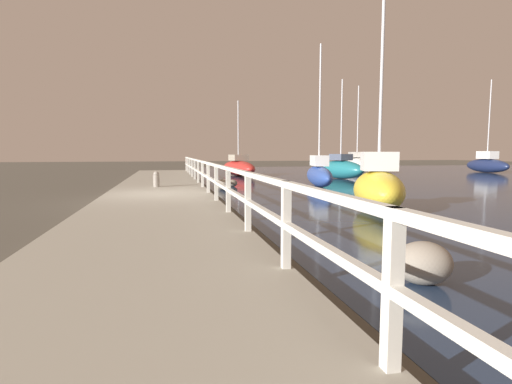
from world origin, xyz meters
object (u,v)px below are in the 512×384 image
at_px(mooring_bollard, 156,179).
at_px(sailboat_teal, 341,168).
at_px(sailboat_blue, 319,174).
at_px(sailboat_yellow, 378,187).
at_px(sailboat_white, 357,165).
at_px(sailboat_navy, 487,164).
at_px(sailboat_red, 238,167).

distance_m(mooring_bollard, sailboat_teal, 12.80).
distance_m(mooring_bollard, sailboat_blue, 7.80).
relative_size(sailboat_teal, sailboat_yellow, 0.85).
height_order(mooring_bollard, sailboat_yellow, sailboat_yellow).
relative_size(sailboat_white, sailboat_teal, 1.08).
bearing_deg(sailboat_teal, sailboat_blue, -137.32).
bearing_deg(sailboat_navy, sailboat_yellow, -131.08).
relative_size(sailboat_red, sailboat_white, 0.80).
xyz_separation_m(sailboat_red, sailboat_blue, (2.31, -9.36, 0.02)).
relative_size(sailboat_navy, sailboat_blue, 1.10).
height_order(sailboat_blue, sailboat_yellow, sailboat_yellow).
bearing_deg(sailboat_red, sailboat_yellow, -97.02).
bearing_deg(sailboat_red, mooring_bollard, -125.89).
xyz_separation_m(mooring_bollard, sailboat_teal, (10.98, 6.57, 0.07)).
height_order(sailboat_white, sailboat_yellow, sailboat_yellow).
relative_size(sailboat_white, sailboat_navy, 0.89).
bearing_deg(sailboat_yellow, sailboat_blue, 99.74).
distance_m(sailboat_navy, sailboat_blue, 20.39).
bearing_deg(sailboat_yellow, sailboat_navy, 60.97).
relative_size(mooring_bollard, sailboat_navy, 0.09).
bearing_deg(sailboat_blue, mooring_bollard, -155.84).
bearing_deg(sailboat_red, sailboat_navy, -10.25).
height_order(sailboat_red, sailboat_yellow, sailboat_yellow).
bearing_deg(sailboat_blue, sailboat_white, 66.40).
bearing_deg(sailboat_navy, sailboat_red, -172.77).
bearing_deg(sailboat_white, sailboat_red, -160.03).
height_order(mooring_bollard, sailboat_white, sailboat_white).
distance_m(sailboat_white, sailboat_blue, 11.81).
distance_m(sailboat_navy, sailboat_yellow, 26.05).
bearing_deg(sailboat_teal, sailboat_yellow, -122.98).
relative_size(sailboat_white, sailboat_yellow, 0.92).
distance_m(sailboat_teal, sailboat_yellow, 13.71).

